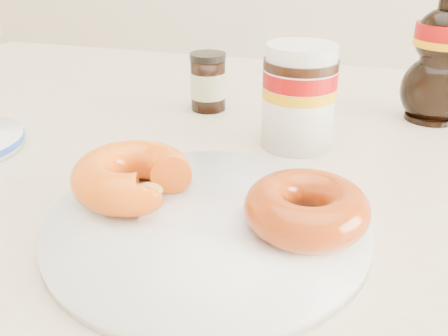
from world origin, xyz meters
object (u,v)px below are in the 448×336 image
(nutella_jar, at_px, (299,93))
(syrup_bottle, at_px, (441,56))
(donut_whole, at_px, (306,208))
(dark_jar, at_px, (208,82))
(dining_table, at_px, (288,234))
(donut_bitten, at_px, (132,176))
(plate, at_px, (207,223))

(nutella_jar, height_order, syrup_bottle, syrup_bottle)
(donut_whole, relative_size, syrup_bottle, 0.59)
(nutella_jar, bearing_deg, syrup_bottle, 40.90)
(syrup_bottle, height_order, dark_jar, syrup_bottle)
(dining_table, relative_size, dark_jar, 18.09)
(donut_bitten, xyz_separation_m, donut_whole, (0.15, -0.01, -0.00))
(dining_table, height_order, nutella_jar, nutella_jar)
(plate, distance_m, donut_whole, 0.08)
(dark_jar, bearing_deg, nutella_jar, -32.96)
(syrup_bottle, bearing_deg, dark_jar, -171.16)
(donut_whole, bearing_deg, nutella_jar, 101.41)
(donut_bitten, height_order, dark_jar, dark_jar)
(dining_table, xyz_separation_m, plate, (-0.05, -0.14, 0.09))
(plate, distance_m, dark_jar, 0.31)
(donut_bitten, relative_size, syrup_bottle, 0.63)
(plate, height_order, donut_bitten, donut_bitten)
(donut_bitten, distance_m, syrup_bottle, 0.42)
(plate, relative_size, donut_whole, 2.71)
(syrup_bottle, bearing_deg, dining_table, -126.78)
(plate, xyz_separation_m, donut_whole, (0.08, 0.01, 0.02))
(plate, bearing_deg, dark_jar, 108.18)
(donut_bitten, xyz_separation_m, syrup_bottle, (0.27, 0.32, 0.05))
(plate, distance_m, nutella_jar, 0.21)
(nutella_jar, bearing_deg, dark_jar, 147.04)
(dining_table, height_order, syrup_bottle, syrup_bottle)
(plate, relative_size, syrup_bottle, 1.60)
(dark_jar, bearing_deg, donut_whole, -58.15)
(donut_whole, bearing_deg, plate, -173.94)
(dining_table, height_order, plate, plate)
(plate, relative_size, dark_jar, 3.45)
(syrup_bottle, relative_size, dark_jar, 2.15)
(donut_whole, height_order, dark_jar, dark_jar)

